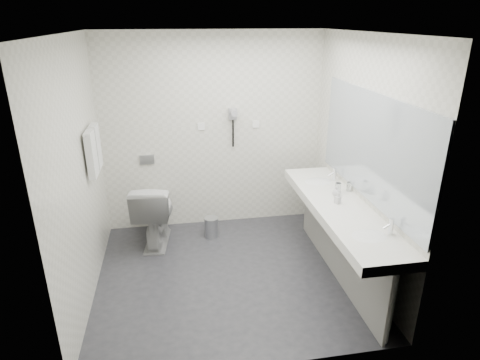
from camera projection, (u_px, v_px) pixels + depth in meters
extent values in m
plane|color=#2B2B30|center=(229.00, 275.00, 4.49)|extent=(2.80, 2.80, 0.00)
plane|color=white|center=(226.00, 33.00, 3.57)|extent=(2.80, 2.80, 0.00)
plane|color=silver|center=(213.00, 133.00, 5.22)|extent=(2.80, 0.00, 2.80)
plane|color=silver|center=(254.00, 231.00, 2.84)|extent=(2.80, 0.00, 2.80)
plane|color=silver|center=(79.00, 176.00, 3.81)|extent=(0.00, 2.60, 2.60)
plane|color=silver|center=(361.00, 160.00, 4.25)|extent=(0.00, 2.60, 2.60)
cube|color=white|center=(340.00, 209.00, 4.19)|extent=(0.55, 2.20, 0.10)
cube|color=gray|center=(338.00, 245.00, 4.35)|extent=(0.03, 2.15, 0.75)
cylinder|color=silver|center=(390.00, 308.00, 3.40)|extent=(0.06, 0.06, 0.75)
cylinder|color=silver|center=(309.00, 204.00, 5.31)|extent=(0.06, 0.06, 0.75)
cube|color=#B2BCC6|center=(371.00, 147.00, 3.99)|extent=(0.02, 2.20, 1.05)
ellipsoid|color=white|center=(369.00, 237.00, 3.58)|extent=(0.40, 0.31, 0.05)
ellipsoid|color=white|center=(318.00, 183.00, 4.77)|extent=(0.40, 0.31, 0.05)
cylinder|color=silver|center=(391.00, 227.00, 3.58)|extent=(0.04, 0.04, 0.15)
cylinder|color=silver|center=(335.00, 174.00, 4.77)|extent=(0.04, 0.04, 0.15)
imported|color=silver|center=(338.00, 198.00, 4.18)|extent=(0.07, 0.07, 0.12)
imported|color=silver|center=(336.00, 191.00, 4.36)|extent=(0.12, 0.12, 0.10)
cylinder|color=silver|center=(349.00, 187.00, 4.48)|extent=(0.07, 0.07, 0.10)
cylinder|color=silver|center=(338.00, 188.00, 4.43)|extent=(0.07, 0.07, 0.11)
imported|color=white|center=(155.00, 212.00, 5.01)|extent=(0.56, 0.86, 0.82)
cube|color=#B2B5BA|center=(147.00, 160.00, 5.18)|extent=(0.18, 0.02, 0.12)
cylinder|color=#B2B5BA|center=(211.00, 228.00, 5.24)|extent=(0.23, 0.23, 0.25)
cylinder|color=#B2B5BA|center=(211.00, 218.00, 5.19)|extent=(0.18, 0.18, 0.02)
cylinder|color=silver|center=(90.00, 130.00, 4.21)|extent=(0.02, 0.62, 0.02)
cube|color=silver|center=(91.00, 154.00, 4.16)|extent=(0.07, 0.24, 0.48)
cube|color=silver|center=(96.00, 146.00, 4.42)|extent=(0.07, 0.24, 0.48)
cube|color=#9A999E|center=(233.00, 114.00, 5.14)|extent=(0.10, 0.04, 0.14)
cylinder|color=#9A999E|center=(234.00, 113.00, 5.06)|extent=(0.08, 0.14, 0.08)
cylinder|color=black|center=(233.00, 133.00, 5.22)|extent=(0.02, 0.02, 0.35)
cube|color=white|center=(201.00, 126.00, 5.15)|extent=(0.09, 0.02, 0.09)
cube|color=white|center=(256.00, 124.00, 5.26)|extent=(0.09, 0.02, 0.09)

